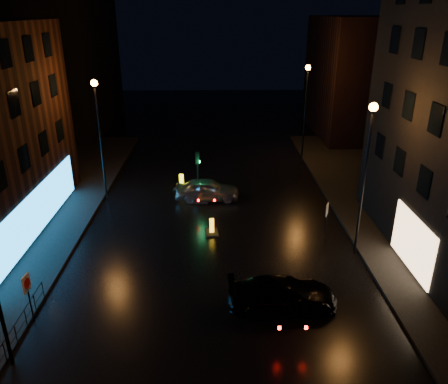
{
  "coord_description": "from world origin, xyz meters",
  "views": [
    {
      "loc": [
        0.03,
        -15.09,
        12.51
      ],
      "look_at": [
        0.54,
        8.2,
        2.8
      ],
      "focal_mm": 35.0,
      "sensor_mm": 36.0,
      "label": 1
    }
  ],
  "objects_px": {
    "traffic_signal": "(198,191)",
    "bollard_near": "(212,230)",
    "road_sign_left": "(27,287)",
    "bollard_far": "(182,185)",
    "dark_sedan": "(283,294)",
    "road_sign_right": "(327,213)",
    "silver_hatchback": "(207,189)"
  },
  "relations": [
    {
      "from": "traffic_signal",
      "to": "bollard_near",
      "type": "height_order",
      "value": "traffic_signal"
    },
    {
      "from": "road_sign_left",
      "to": "bollard_far",
      "type": "bearing_deg",
      "value": 76.49
    },
    {
      "from": "dark_sedan",
      "to": "road_sign_right",
      "type": "height_order",
      "value": "road_sign_right"
    },
    {
      "from": "dark_sedan",
      "to": "bollard_near",
      "type": "height_order",
      "value": "dark_sedan"
    },
    {
      "from": "dark_sedan",
      "to": "bollard_near",
      "type": "distance_m",
      "value": 7.92
    },
    {
      "from": "dark_sedan",
      "to": "bollard_far",
      "type": "height_order",
      "value": "dark_sedan"
    },
    {
      "from": "silver_hatchback",
      "to": "bollard_far",
      "type": "height_order",
      "value": "silver_hatchback"
    },
    {
      "from": "bollard_near",
      "to": "silver_hatchback",
      "type": "bearing_deg",
      "value": 87.6
    },
    {
      "from": "silver_hatchback",
      "to": "bollard_near",
      "type": "relative_size",
      "value": 3.78
    },
    {
      "from": "bollard_near",
      "to": "road_sign_right",
      "type": "height_order",
      "value": "road_sign_right"
    },
    {
      "from": "bollard_far",
      "to": "road_sign_right",
      "type": "xyz_separation_m",
      "value": [
        9.02,
        -8.14,
        1.43
      ]
    },
    {
      "from": "road_sign_left",
      "to": "road_sign_right",
      "type": "height_order",
      "value": "road_sign_left"
    },
    {
      "from": "silver_hatchback",
      "to": "bollard_near",
      "type": "bearing_deg",
      "value": -175.57
    },
    {
      "from": "bollard_near",
      "to": "road_sign_left",
      "type": "height_order",
      "value": "road_sign_left"
    },
    {
      "from": "dark_sedan",
      "to": "bollard_far",
      "type": "bearing_deg",
      "value": 18.14
    },
    {
      "from": "bollard_near",
      "to": "bollard_far",
      "type": "bearing_deg",
      "value": 101.14
    },
    {
      "from": "traffic_signal",
      "to": "road_sign_right",
      "type": "relative_size",
      "value": 1.55
    },
    {
      "from": "silver_hatchback",
      "to": "road_sign_right",
      "type": "bearing_deg",
      "value": -129.51
    },
    {
      "from": "silver_hatchback",
      "to": "bollard_far",
      "type": "bearing_deg",
      "value": 42.26
    },
    {
      "from": "traffic_signal",
      "to": "dark_sedan",
      "type": "height_order",
      "value": "traffic_signal"
    },
    {
      "from": "traffic_signal",
      "to": "bollard_far",
      "type": "xyz_separation_m",
      "value": [
        -1.32,
        1.82,
        -0.26
      ]
    },
    {
      "from": "road_sign_right",
      "to": "bollard_near",
      "type": "bearing_deg",
      "value": 18.22
    },
    {
      "from": "silver_hatchback",
      "to": "bollard_near",
      "type": "height_order",
      "value": "silver_hatchback"
    },
    {
      "from": "dark_sedan",
      "to": "bollard_far",
      "type": "relative_size",
      "value": 3.39
    },
    {
      "from": "silver_hatchback",
      "to": "road_sign_left",
      "type": "bearing_deg",
      "value": 151.43
    },
    {
      "from": "bollard_near",
      "to": "bollard_far",
      "type": "relative_size",
      "value": 0.81
    },
    {
      "from": "bollard_near",
      "to": "road_sign_left",
      "type": "bearing_deg",
      "value": -140.19
    },
    {
      "from": "silver_hatchback",
      "to": "bollard_far",
      "type": "xyz_separation_m",
      "value": [
        -1.97,
        2.21,
        -0.52
      ]
    },
    {
      "from": "dark_sedan",
      "to": "bollard_near",
      "type": "relative_size",
      "value": 4.17
    },
    {
      "from": "traffic_signal",
      "to": "dark_sedan",
      "type": "relative_size",
      "value": 0.7
    },
    {
      "from": "bollard_far",
      "to": "traffic_signal",
      "type": "bearing_deg",
      "value": -35.61
    },
    {
      "from": "bollard_far",
      "to": "dark_sedan",
      "type": "bearing_deg",
      "value": -50.88
    }
  ]
}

